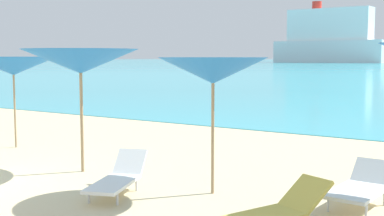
{
  "coord_description": "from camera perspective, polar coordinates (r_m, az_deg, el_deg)",
  "views": [
    {
      "loc": [
        8.69,
        -4.43,
        2.17
      ],
      "look_at": [
        3.3,
        3.65,
        1.2
      ],
      "focal_mm": 47.88,
      "sensor_mm": 36.0,
      "label": 1
    }
  ],
  "objects": [
    {
      "name": "umbrella_5",
      "position": [
        9.79,
        -12.32,
        5.09
      ],
      "size": [
        2.41,
        2.41,
        2.32
      ],
      "color": "#9E7F59",
      "rests_on": "ground_plane"
    },
    {
      "name": "lounge_chair_4",
      "position": [
        7.93,
        18.3,
        -8.29
      ],
      "size": [
        0.7,
        1.5,
        0.59
      ],
      "rotation": [
        0.0,
        0.0,
        -0.06
      ],
      "color": "white",
      "rests_on": "ground_plane"
    },
    {
      "name": "lounge_chair_1",
      "position": [
        6.6,
        9.56,
        -11.04
      ],
      "size": [
        1.05,
        1.6,
        0.59
      ],
      "rotation": [
        0.0,
        0.0,
        -0.38
      ],
      "color": "#D8BF4C",
      "rests_on": "ground_plane"
    },
    {
      "name": "umbrella_4",
      "position": [
        12.91,
        -19.29,
        4.44
      ],
      "size": [
        2.17,
        2.17,
        2.18
      ],
      "color": "#9E7F59",
      "rests_on": "ground_plane"
    },
    {
      "name": "ground_plane",
      "position": [
        17.01,
        2.6,
        -2.14
      ],
      "size": [
        50.0,
        100.0,
        0.3
      ],
      "primitive_type": "cube",
      "color": "beige"
    },
    {
      "name": "umbrella_6",
      "position": [
        8.01,
        2.35,
        4.17
      ],
      "size": [
        1.83,
        1.83,
        2.17
      ],
      "color": "#9E7F59",
      "rests_on": "ground_plane"
    },
    {
      "name": "lounge_chair_5",
      "position": [
        8.28,
        -8.24,
        -7.66
      ],
      "size": [
        1.04,
        1.67,
        0.6
      ],
      "rotation": [
        0.0,
        0.0,
        0.36
      ],
      "color": "white",
      "rests_on": "ground_plane"
    },
    {
      "name": "cruise_ship",
      "position": [
        201.78,
        15.03,
        7.45
      ],
      "size": [
        41.53,
        11.05,
        23.22
      ],
      "rotation": [
        0.0,
        0.0,
        -0.02
      ],
      "color": "white",
      "rests_on": "ocean_water"
    }
  ]
}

